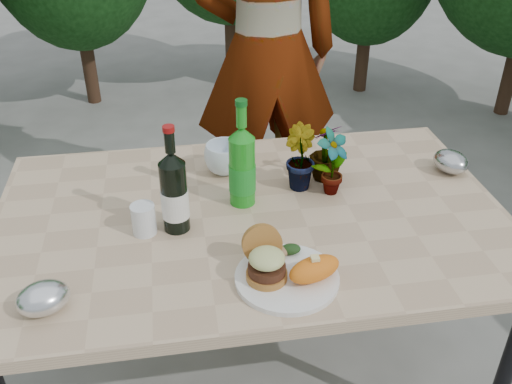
{
  "coord_description": "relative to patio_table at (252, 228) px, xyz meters",
  "views": [
    {
      "loc": [
        -0.22,
        -1.46,
        1.76
      ],
      "look_at": [
        0.0,
        -0.08,
        0.88
      ],
      "focal_mm": 40.0,
      "sensor_mm": 36.0,
      "label": 1
    }
  ],
  "objects": [
    {
      "name": "ground",
      "position": [
        0.0,
        0.0,
        -0.69
      ],
      "size": [
        80.0,
        80.0,
        0.0
      ],
      "primitive_type": "plane",
      "color": "slate",
      "rests_on": "ground"
    },
    {
      "name": "patio_table",
      "position": [
        0.0,
        0.0,
        0.0
      ],
      "size": [
        1.6,
        1.0,
        0.75
      ],
      "color": "tan",
      "rests_on": "ground"
    },
    {
      "name": "dinner_plate",
      "position": [
        0.04,
        -0.33,
        0.06
      ],
      "size": [
        0.28,
        0.28,
        0.01
      ],
      "primitive_type": "cylinder",
      "color": "white",
      "rests_on": "patio_table"
    },
    {
      "name": "burger_stack",
      "position": [
        -0.01,
        -0.31,
        0.12
      ],
      "size": [
        0.11,
        0.16,
        0.11
      ],
      "color": "#B7722D",
      "rests_on": "dinner_plate"
    },
    {
      "name": "sweet_potato",
      "position": [
        0.11,
        -0.35,
        0.1
      ],
      "size": [
        0.17,
        0.12,
        0.06
      ],
      "primitive_type": "ellipsoid",
      "rotation": [
        0.0,
        0.0,
        0.35
      ],
      "color": "orange",
      "rests_on": "dinner_plate"
    },
    {
      "name": "grilled_veg",
      "position": [
        0.06,
        -0.23,
        0.09
      ],
      "size": [
        0.08,
        0.05,
        0.03
      ],
      "color": "olive",
      "rests_on": "dinner_plate"
    },
    {
      "name": "wine_bottle",
      "position": [
        -0.23,
        -0.04,
        0.18
      ],
      "size": [
        0.08,
        0.08,
        0.34
      ],
      "rotation": [
        0.0,
        0.0,
        0.18
      ],
      "color": "black",
      "rests_on": "patio_table"
    },
    {
      "name": "sparkling_water",
      "position": [
        -0.02,
        0.07,
        0.19
      ],
      "size": [
        0.09,
        0.09,
        0.36
      ],
      "rotation": [
        0.0,
        0.0,
        0.07
      ],
      "color": "#198D1C",
      "rests_on": "patio_table"
    },
    {
      "name": "plastic_cup",
      "position": [
        -0.33,
        -0.05,
        0.1
      ],
      "size": [
        0.07,
        0.07,
        0.09
      ],
      "primitive_type": "cylinder",
      "color": "white",
      "rests_on": "patio_table"
    },
    {
      "name": "seedling_left",
      "position": [
        0.27,
        0.08,
        0.17
      ],
      "size": [
        0.14,
        0.13,
        0.23
      ],
      "primitive_type": "imported",
      "rotation": [
        0.0,
        0.0,
        0.48
      ],
      "color": "#2A551D",
      "rests_on": "patio_table"
    },
    {
      "name": "seedling_mid",
      "position": [
        0.18,
        0.14,
        0.17
      ],
      "size": [
        0.13,
        0.14,
        0.22
      ],
      "primitive_type": "imported",
      "rotation": [
        0.0,
        0.0,
        1.87
      ],
      "color": "#1D541D",
      "rests_on": "patio_table"
    },
    {
      "name": "seedling_right",
      "position": [
        0.28,
        0.18,
        0.16
      ],
      "size": [
        0.15,
        0.15,
        0.2
      ],
      "primitive_type": "imported",
      "rotation": [
        0.0,
        0.0,
        3.64
      ],
      "color": "#215B1F",
      "rests_on": "patio_table"
    },
    {
      "name": "blue_bowl",
      "position": [
        -0.06,
        0.27,
        0.11
      ],
      "size": [
        0.18,
        0.18,
        0.11
      ],
      "primitive_type": "imported",
      "rotation": [
        0.0,
        0.0,
        0.4
      ],
      "color": "silver",
      "rests_on": "patio_table"
    },
    {
      "name": "foil_packet_left",
      "position": [
        -0.58,
        -0.34,
        0.1
      ],
      "size": [
        0.16,
        0.15,
        0.08
      ],
      "primitive_type": "ellipsoid",
      "rotation": [
        0.0,
        0.0,
        0.36
      ],
      "color": "silver",
      "rests_on": "patio_table"
    },
    {
      "name": "foil_packet_right",
      "position": [
        0.73,
        0.15,
        0.1
      ],
      "size": [
        0.15,
        0.16,
        0.08
      ],
      "primitive_type": "ellipsoid",
      "rotation": [
        0.0,
        0.0,
        1.9
      ],
      "color": "#ADAFB4",
      "rests_on": "patio_table"
    },
    {
      "name": "person",
      "position": [
        0.22,
        0.99,
        0.24
      ],
      "size": [
        0.69,
        0.47,
        1.86
      ],
      "primitive_type": "imported",
      "rotation": [
        0.0,
        0.0,
        3.18
      ],
      "color": "#9F724F",
      "rests_on": "ground"
    }
  ]
}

